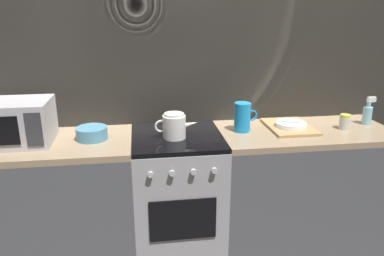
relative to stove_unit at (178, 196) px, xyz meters
name	(u,v)px	position (x,y,z in m)	size (l,w,h in m)	color
ground_plane	(179,251)	(0.00, 0.00, -0.45)	(8.00, 8.00, 0.00)	#47423D
back_wall	(172,82)	(0.00, 0.32, 0.75)	(3.60, 0.05, 2.40)	#A39989
counter_left	(44,206)	(-0.90, 0.00, 0.00)	(1.20, 0.60, 0.90)	#515459
stove_unit	(178,196)	(0.00, 0.00, 0.00)	(0.60, 0.63, 0.90)	#9E9EA3
counter_right	(300,188)	(0.90, 0.00, 0.00)	(1.20, 0.60, 0.90)	#515459
microwave	(13,122)	(-1.02, 0.01, 0.59)	(0.46, 0.35, 0.27)	#B2B2B7
kettle	(174,126)	(-0.02, -0.03, 0.53)	(0.28, 0.15, 0.17)	white
mixing_bowl	(92,133)	(-0.55, 0.02, 0.49)	(0.20, 0.20, 0.08)	teal
pitcher	(242,117)	(0.45, 0.04, 0.55)	(0.16, 0.11, 0.20)	#198CD8
dish_pile	(290,126)	(0.80, 0.04, 0.47)	(0.30, 0.40, 0.06)	tan
spice_jar	(345,122)	(1.17, -0.02, 0.50)	(0.08, 0.08, 0.10)	silver
spray_bottle	(368,114)	(1.39, 0.06, 0.53)	(0.08, 0.06, 0.20)	#8CCCE5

